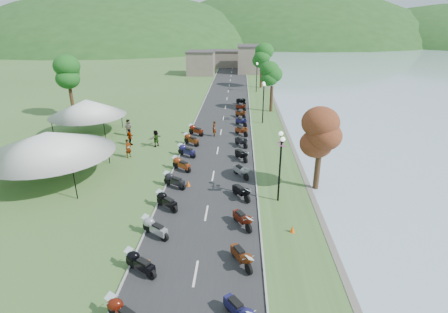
{
  "coord_description": "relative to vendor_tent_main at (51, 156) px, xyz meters",
  "views": [
    {
      "loc": [
        2.14,
        -4.43,
        12.31
      ],
      "look_at": [
        0.86,
        23.18,
        1.3
      ],
      "focal_mm": 28.0,
      "sensor_mm": 36.0,
      "label": 1
    }
  ],
  "objects": [
    {
      "name": "vendor_tent_main",
      "position": [
        0.0,
        0.0,
        0.0
      ],
      "size": [
        6.72,
        6.72,
        4.0
      ],
      "primitive_type": null,
      "color": "silver",
      "rests_on": "ground"
    },
    {
      "name": "traffic_cone_near",
      "position": [
        10.48,
        -10.63,
        -1.72
      ],
      "size": [
        0.36,
        0.36,
        0.57
      ],
      "primitive_type": "cone",
      "color": "#F2590C",
      "rests_on": "ground"
    },
    {
      "name": "pedestrian_c",
      "position": [
        1.86,
        5.31,
        -2.0
      ],
      "size": [
        1.12,
        1.22,
        1.82
      ],
      "primitive_type": "imported",
      "rotation": [
        0.0,
        0.0,
        5.4
      ],
      "color": "slate",
      "rests_on": "ground"
    },
    {
      "name": "far_building",
      "position": [
        10.98,
        64.02,
        0.5
      ],
      "size": [
        18.0,
        16.0,
        5.0
      ],
      "primitive_type": "cube",
      "color": "#796A5E",
      "rests_on": "ground"
    },
    {
      "name": "pedestrian_b",
      "position": [
        2.72,
        11.31,
        -2.0
      ],
      "size": [
        0.96,
        0.59,
        1.89
      ],
      "primitive_type": "imported",
      "rotation": [
        0.0,
        0.0,
        3.05
      ],
      "color": "slate",
      "rests_on": "ground"
    },
    {
      "name": "hills_backdrop",
      "position": [
        12.98,
        179.02,
        -2.0
      ],
      "size": [
        360.0,
        120.0,
        76.0
      ],
      "primitive_type": null,
      "color": "#285621",
      "rests_on": "ground"
    },
    {
      "name": "moto_row_right",
      "position": [
        15.32,
        2.78,
        -1.45
      ],
      "size": [
        2.6,
        50.52,
        1.1
      ],
      "primitive_type": null,
      "color": "#331411",
      "rests_on": "ground"
    },
    {
      "name": "vendor_tent_side",
      "position": [
        -1.74,
        11.59,
        0.0
      ],
      "size": [
        5.54,
        5.54,
        4.0
      ],
      "primitive_type": null,
      "color": "silver",
      "rests_on": "ground"
    },
    {
      "name": "pedestrian_a",
      "position": [
        4.72,
        4.8,
        -2.0
      ],
      "size": [
        0.76,
        0.81,
        1.8
      ],
      "primitive_type": "imported",
      "rotation": [
        0.0,
        0.0,
        0.99
      ],
      "color": "slate",
      "rests_on": "ground"
    },
    {
      "name": "tree_lakeside",
      "position": [
        21.08,
        -0.84,
        1.55
      ],
      "size": [
        2.56,
        2.56,
        7.1
      ],
      "primitive_type": null,
      "color": "#1D641D",
      "rests_on": "ground"
    },
    {
      "name": "moto_row_left",
      "position": [
        10.26,
        -7.79,
        -1.45
      ],
      "size": [
        2.6,
        41.59,
        1.1
      ],
      "primitive_type": null,
      "color": "#331411",
      "rests_on": "ground"
    },
    {
      "name": "road",
      "position": [
        12.98,
        19.02,
        -1.99
      ],
      "size": [
        7.0,
        120.0,
        0.02
      ],
      "primitive_type": "cube",
      "color": "#2A2A2C",
      "rests_on": "ground"
    }
  ]
}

